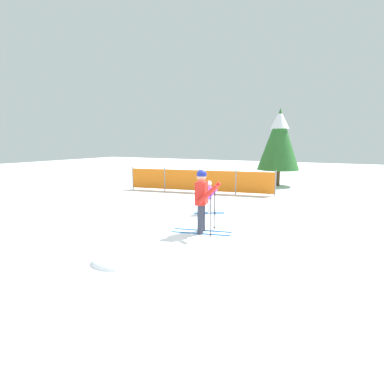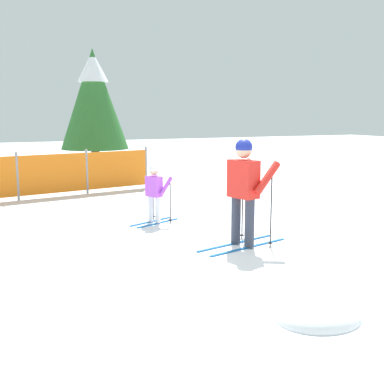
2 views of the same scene
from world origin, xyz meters
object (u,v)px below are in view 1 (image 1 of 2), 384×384
Objects in this scene: skier_child at (210,194)px; conifer_far at (279,138)px; skier_adult at (202,195)px; safety_fence at (199,180)px.

skier_child is 7.87m from conifer_far.
conifer_far reaches higher than skier_child.
skier_child is at bearing 94.88° from skier_adult.
skier_adult is 9.79m from conifer_far.
safety_fence is (-2.85, 5.65, -0.42)m from skier_adult.
safety_fence is 1.67× the size of conifer_far.
conifer_far is (0.65, 7.60, 1.91)m from skier_child.
safety_fence is at bearing 102.55° from skier_adult.
skier_adult is at bearing -89.63° from conifer_far.
conifer_far is (-0.06, 9.66, 1.56)m from skier_adult.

